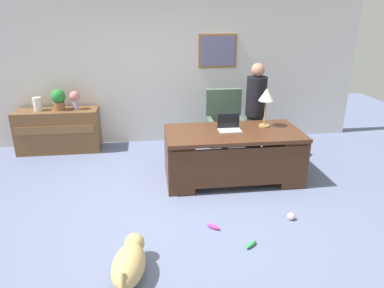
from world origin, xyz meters
name	(u,v)px	position (x,y,z in m)	size (l,w,h in m)	color
ground_plane	(188,208)	(0.00, 0.00, 0.00)	(12.00, 12.00, 0.00)	slate
back_wall	(171,69)	(0.01, 2.60, 1.35)	(7.00, 0.16, 2.70)	silver
desk	(233,154)	(0.75, 0.73, 0.41)	(1.93, 0.96, 0.74)	#4C2B19
credenza	(59,131)	(-2.03, 2.25, 0.37)	(1.40, 0.50, 0.75)	brown
armchair	(224,128)	(0.82, 1.66, 0.50)	(0.60, 0.59, 1.13)	#475B4C
person_standing	(255,112)	(1.27, 1.43, 0.82)	(0.32, 0.32, 1.60)	#262323
dog_lying	(129,263)	(-0.68, -1.15, 0.16)	(0.39, 0.73, 0.30)	tan
laptop	(229,126)	(0.70, 0.82, 0.80)	(0.32, 0.22, 0.22)	#B2B5BA
desk_lamp	(266,97)	(1.25, 0.92, 1.18)	(0.22, 0.22, 0.57)	#9E8447
vase_with_flowers	(75,98)	(-1.69, 2.25, 0.95)	(0.17, 0.17, 0.32)	#B397CD
vase_empty	(38,104)	(-2.31, 2.25, 0.86)	(0.14, 0.14, 0.23)	silver
potted_plant	(58,99)	(-1.96, 2.25, 0.94)	(0.24, 0.24, 0.36)	brown
dog_toy_ball	(291,216)	(1.20, -0.42, 0.04)	(0.09, 0.09, 0.09)	beige
dog_toy_bone	(251,244)	(0.58, -0.86, 0.03)	(0.17, 0.05, 0.05)	green
dog_toy_plush	(213,227)	(0.24, -0.49, 0.03)	(0.17, 0.05, 0.05)	#D8338C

